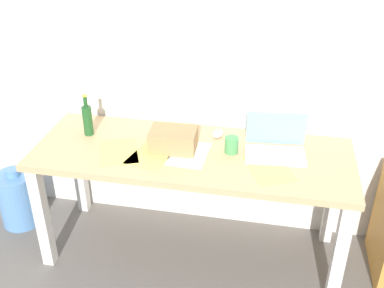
% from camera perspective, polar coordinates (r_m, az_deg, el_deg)
% --- Properties ---
extents(ground_plane, '(8.00, 8.00, 0.00)m').
position_cam_1_polar(ground_plane, '(3.15, 0.00, -12.82)').
color(ground_plane, slate).
extents(back_wall, '(5.20, 0.08, 2.60)m').
position_cam_1_polar(back_wall, '(2.84, 1.60, 12.71)').
color(back_wall, silver).
rests_on(back_wall, ground).
extents(desk, '(1.85, 0.68, 0.76)m').
position_cam_1_polar(desk, '(2.75, 0.00, -2.75)').
color(desk, tan).
rests_on(desk, ground).
extents(laptop_right, '(0.36, 0.26, 0.24)m').
position_cam_1_polar(laptop_right, '(2.70, 10.21, -0.14)').
color(laptop_right, silver).
rests_on(laptop_right, desk).
extents(beer_bottle, '(0.06, 0.06, 0.26)m').
position_cam_1_polar(beer_bottle, '(2.91, -12.70, 2.97)').
color(beer_bottle, '#1E5123').
rests_on(beer_bottle, desk).
extents(computer_mouse, '(0.08, 0.11, 0.03)m').
position_cam_1_polar(computer_mouse, '(2.86, 3.23, 1.29)').
color(computer_mouse, silver).
rests_on(computer_mouse, desk).
extents(cardboard_box, '(0.28, 0.20, 0.12)m').
position_cam_1_polar(cardboard_box, '(2.70, -2.32, 0.55)').
color(cardboard_box, tan).
rests_on(cardboard_box, desk).
extents(coffee_mug, '(0.08, 0.08, 0.09)m').
position_cam_1_polar(coffee_mug, '(2.68, 4.87, -0.11)').
color(coffee_mug, '#4C9E56').
rests_on(coffee_mug, desk).
extents(paper_sheet_center, '(0.22, 0.30, 0.00)m').
position_cam_1_polar(paper_sheet_center, '(2.67, -0.39, -1.22)').
color(paper_sheet_center, white).
rests_on(paper_sheet_center, desk).
extents(paper_sheet_front_left, '(0.30, 0.35, 0.00)m').
position_cam_1_polar(paper_sheet_front_left, '(2.73, -8.98, -0.91)').
color(paper_sheet_front_left, '#F4E06B').
rests_on(paper_sheet_front_left, desk).
extents(paper_sheet_front_right, '(0.31, 0.36, 0.00)m').
position_cam_1_polar(paper_sheet_front_right, '(2.58, 9.49, -2.98)').
color(paper_sheet_front_right, '#F4E06B').
rests_on(paper_sheet_front_right, desk).
extents(paper_yellow_folder, '(0.27, 0.34, 0.00)m').
position_cam_1_polar(paper_yellow_folder, '(2.67, -4.95, -1.35)').
color(paper_yellow_folder, '#F4E06B').
rests_on(paper_yellow_folder, desk).
extents(water_cooler_jug, '(0.27, 0.27, 0.44)m').
position_cam_1_polar(water_cooler_jug, '(3.47, -20.54, -6.27)').
color(water_cooler_jug, '#598CC6').
rests_on(water_cooler_jug, ground).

